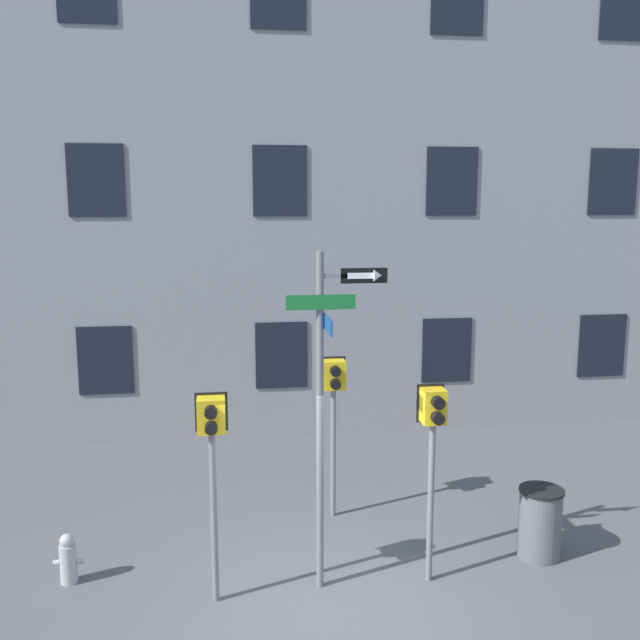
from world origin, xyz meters
The scene contains 8 objects.
ground_plane centered at (0.00, 0.00, 0.00)m, with size 60.00×60.00×0.00m, color #515154.
building_facade centered at (0.00, 6.57, 6.87)m, with size 24.00×0.63×13.74m.
street_sign_pole centered at (0.06, 0.55, 2.53)m, with size 1.22×1.04×4.22m.
pedestrian_signal_left centered at (-1.31, 0.39, 2.04)m, with size 0.39×0.40×2.58m.
pedestrian_signal_right centered at (1.39, 0.49, 2.00)m, with size 0.35×0.40×2.56m.
pedestrian_signal_across centered at (0.47, 2.52, 1.98)m, with size 0.41×0.40×2.48m.
fire_hydrant centered at (-3.16, 1.06, 0.32)m, with size 0.37×0.21×0.66m.
trash_bin centered at (3.05, 0.89, 0.49)m, with size 0.60×0.60×0.97m.
Camera 1 is at (-1.14, -7.66, 4.84)m, focal length 40.00 mm.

